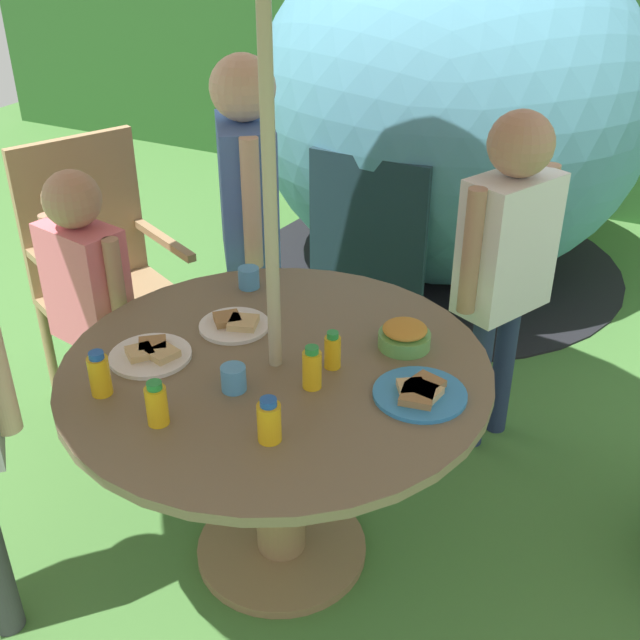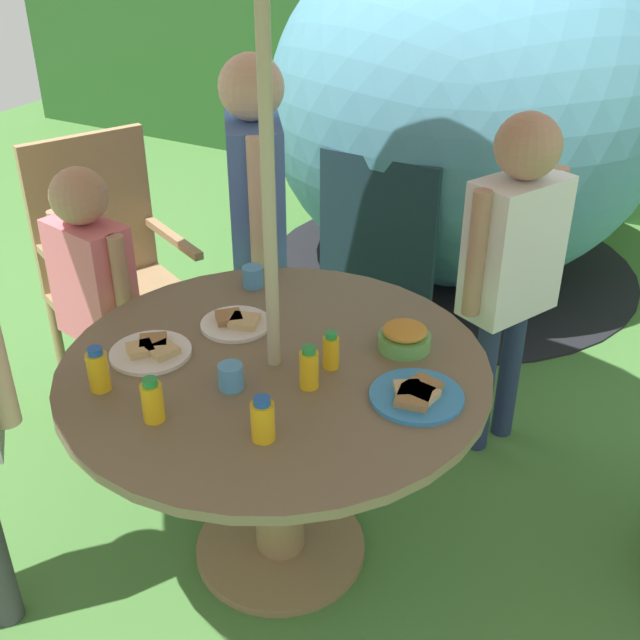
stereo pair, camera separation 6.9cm
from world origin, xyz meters
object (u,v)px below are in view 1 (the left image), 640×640
object	(u,v)px
juice_bottle_near_right	(99,374)
cup_far	(234,378)
dome_tent	(448,107)
snack_bowl	(405,336)
garden_table	(278,420)
cup_near	(249,278)
plate_far_right	(420,392)
plate_far_left	(235,324)
juice_bottle_center_front	(269,421)
child_in_white_shirt	(508,245)
juice_bottle_mid_left	(157,404)
juice_bottle_mid_right	(333,351)
plate_center_back	(151,354)
child_in_pink_shirt	(86,285)
child_in_blue_shirt	(248,192)
wooden_chair	(100,265)
juice_bottle_near_left	(312,368)

from	to	relation	value
juice_bottle_near_right	cup_far	world-z (taller)	juice_bottle_near_right
dome_tent	snack_bowl	size ratio (longest dim) A/B	13.77
garden_table	cup_near	xyz separation A→B (m)	(-0.30, 0.36, 0.23)
plate_far_right	cup_far	xyz separation A→B (m)	(-0.45, -0.19, 0.02)
plate_far_left	juice_bottle_center_front	xyz separation A→B (m)	(0.36, -0.42, 0.04)
child_in_white_shirt	juice_bottle_center_front	world-z (taller)	child_in_white_shirt
cup_near	cup_far	bearing A→B (deg)	-62.69
juice_bottle_mid_left	juice_bottle_mid_right	xyz separation A→B (m)	(0.28, 0.42, -0.01)
plate_center_back	juice_bottle_center_front	world-z (taller)	juice_bottle_center_front
juice_bottle_mid_left	cup_near	distance (m)	0.75
plate_far_left	child_in_pink_shirt	bearing A→B (deg)	176.36
child_in_white_shirt	plate_center_back	bearing A→B (deg)	-11.19
child_in_blue_shirt	cup_far	size ratio (longest dim) A/B	19.63
child_in_pink_shirt	juice_bottle_center_front	distance (m)	1.08
garden_table	juice_bottle_near_right	xyz separation A→B (m)	(-0.34, -0.33, 0.26)
plate_center_back	plate_far_left	size ratio (longest dim) A/B	1.09
dome_tent	juice_bottle_center_front	bearing A→B (deg)	-78.67
snack_bowl	plate_far_right	size ratio (longest dim) A/B	0.61
child_in_white_shirt	juice_bottle_center_front	xyz separation A→B (m)	(-0.26, -1.18, -0.03)
dome_tent	plate_far_right	bearing A→B (deg)	-70.90
snack_bowl	cup_far	size ratio (longest dim) A/B	2.15
juice_bottle_center_front	juice_bottle_mid_right	xyz separation A→B (m)	(-0.00, 0.36, -0.00)
child_in_white_shirt	plate_center_back	world-z (taller)	child_in_white_shirt
juice_bottle_near_right	wooden_chair	bearing A→B (deg)	131.77
snack_bowl	plate_far_right	distance (m)	0.25
dome_tent	cup_far	size ratio (longest dim) A/B	29.62
dome_tent	juice_bottle_near_right	distance (m)	2.58
plate_far_left	juice_bottle_near_right	size ratio (longest dim) A/B	1.67
dome_tent	juice_bottle_center_front	world-z (taller)	dome_tent
child_in_white_shirt	plate_center_back	xyz separation A→B (m)	(-0.74, -1.02, -0.08)
cup_far	juice_bottle_center_front	bearing A→B (deg)	-36.47
child_in_blue_shirt	child_in_pink_shirt	size ratio (longest dim) A/B	1.25
wooden_chair	child_in_pink_shirt	size ratio (longest dim) A/B	0.95
plate_far_right	child_in_pink_shirt	bearing A→B (deg)	174.24
cup_far	plate_center_back	bearing A→B (deg)	174.38
garden_table	juice_bottle_center_front	world-z (taller)	juice_bottle_center_front
garden_table	child_in_blue_shirt	size ratio (longest dim) A/B	0.87
child_in_white_shirt	juice_bottle_near_left	xyz separation A→B (m)	(-0.27, -0.94, -0.03)
cup_far	child_in_white_shirt	bearing A→B (deg)	66.85
juice_bottle_near_right	juice_bottle_center_front	bearing A→B (deg)	3.60
cup_near	snack_bowl	bearing A→B (deg)	-11.12
garden_table	cup_far	world-z (taller)	cup_far
plate_far_left	plate_center_back	bearing A→B (deg)	-116.19
juice_bottle_near_left	juice_bottle_mid_left	xyz separation A→B (m)	(-0.27, -0.31, -0.00)
wooden_chair	child_in_white_shirt	world-z (taller)	child_in_white_shirt
wooden_chair	plate_far_left	bearing A→B (deg)	-88.87
juice_bottle_center_front	juice_bottle_mid_left	size ratio (longest dim) A/B	0.98
garden_table	juice_bottle_mid_left	world-z (taller)	juice_bottle_mid_left
snack_bowl	juice_bottle_mid_right	size ratio (longest dim) A/B	1.36
wooden_chair	child_in_pink_shirt	xyz separation A→B (m)	(0.26, -0.35, 0.13)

